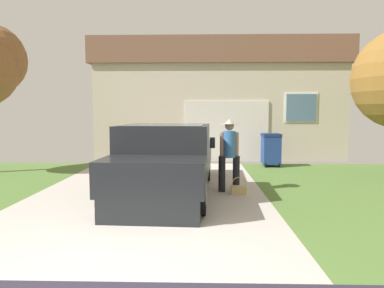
# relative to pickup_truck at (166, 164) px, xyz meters

# --- Properties ---
(pickup_truck) EXTENTS (2.11, 5.40, 1.58)m
(pickup_truck) POSITION_rel_pickup_truck_xyz_m (0.00, 0.00, 0.00)
(pickup_truck) COLOR black
(pickup_truck) RESTS_ON ground
(person_with_hat) EXTENTS (0.50, 0.44, 1.70)m
(person_with_hat) POSITION_rel_pickup_truck_xyz_m (1.43, 0.39, 0.23)
(person_with_hat) COLOR black
(person_with_hat) RESTS_ON ground
(handbag) EXTENTS (0.35, 0.19, 0.39)m
(handbag) POSITION_rel_pickup_truck_xyz_m (1.62, 0.12, -0.59)
(handbag) COLOR tan
(handbag) RESTS_ON ground
(house_with_garage) EXTENTS (10.01, 6.81, 4.68)m
(house_with_garage) POSITION_rel_pickup_truck_xyz_m (1.48, 8.81, 1.67)
(house_with_garage) COLOR beige
(house_with_garage) RESTS_ON ground
(wheeled_trash_bin) EXTENTS (0.60, 0.72, 1.13)m
(wheeled_trash_bin) POSITION_rel_pickup_truck_xyz_m (3.16, 4.33, -0.09)
(wheeled_trash_bin) COLOR navy
(wheeled_trash_bin) RESTS_ON ground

